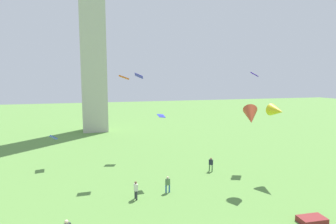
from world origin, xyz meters
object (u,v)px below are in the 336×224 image
(kite_flying_2, at_px, (161,116))
(kite_flying_4, at_px, (254,74))
(kite_bundle_0, at_px, (312,220))
(kite_flying_5, at_px, (53,137))
(person_3, at_px, (168,183))
(kite_flying_3, at_px, (251,116))
(monument_obelisk, at_px, (92,20))
(kite_flying_6, at_px, (277,111))
(person_0, at_px, (136,189))
(kite_flying_1, at_px, (124,77))
(kite_flying_0, at_px, (139,76))
(person_1, at_px, (211,164))

(kite_flying_2, height_order, kite_flying_4, kite_flying_4)
(kite_bundle_0, bearing_deg, kite_flying_5, 135.87)
(person_3, xyz_separation_m, kite_flying_4, (12.77, 5.84, 10.29))
(kite_flying_3, bearing_deg, monument_obelisk, 138.34)
(monument_obelisk, bearing_deg, person_3, -80.37)
(kite_flying_6, bearing_deg, kite_flying_5, 153.15)
(monument_obelisk, distance_m, person_0, 40.65)
(person_0, height_order, kite_flying_1, kite_flying_1)
(person_3, relative_size, kite_flying_0, 1.25)
(kite_flying_3, bearing_deg, kite_flying_1, 174.84)
(person_0, relative_size, kite_flying_2, 1.69)
(person_1, bearing_deg, kite_flying_3, 161.61)
(monument_obelisk, distance_m, kite_flying_2, 34.79)
(person_0, distance_m, kite_flying_0, 17.88)
(person_1, distance_m, kite_flying_3, 8.36)
(kite_flying_2, bearing_deg, person_1, 97.46)
(kite_flying_2, relative_size, kite_bundle_0, 0.49)
(kite_flying_3, xyz_separation_m, kite_flying_6, (4.06, 1.50, 0.21))
(kite_flying_1, bearing_deg, kite_flying_6, -12.88)
(kite_flying_5, height_order, kite_bundle_0, kite_flying_5)
(kite_bundle_0, bearing_deg, person_1, 100.80)
(person_1, height_order, kite_flying_4, kite_flying_4)
(monument_obelisk, xyz_separation_m, kite_flying_5, (-5.37, -22.77, -18.56))
(monument_obelisk, height_order, person_3, monument_obelisk)
(monument_obelisk, height_order, kite_flying_2, monument_obelisk)
(kite_flying_1, distance_m, kite_bundle_0, 21.28)
(person_1, bearing_deg, person_0, 83.48)
(person_1, relative_size, person_3, 1.04)
(person_0, xyz_separation_m, kite_flying_3, (11.02, -0.51, 6.18))
(monument_obelisk, bearing_deg, kite_bundle_0, -70.91)
(kite_flying_2, bearing_deg, kite_flying_0, -179.61)
(person_1, distance_m, person_3, 7.75)
(kite_flying_1, relative_size, kite_bundle_0, 0.58)
(kite_flying_0, relative_size, kite_flying_2, 1.29)
(kite_flying_3, height_order, kite_flying_6, kite_flying_3)
(kite_bundle_0, bearing_deg, kite_flying_4, 74.20)
(person_3, height_order, kite_flying_3, kite_flying_3)
(person_1, relative_size, kite_flying_4, 0.93)
(person_1, distance_m, kite_flying_0, 15.39)
(kite_flying_2, bearing_deg, kite_flying_1, -128.60)
(kite_flying_2, bearing_deg, kite_flying_3, 58.29)
(person_0, height_order, kite_flying_6, kite_flying_6)
(monument_obelisk, height_order, kite_flying_6, monument_obelisk)
(kite_flying_5, xyz_separation_m, kite_bundle_0, (19.94, -19.34, -3.42))
(person_1, height_order, kite_flying_5, kite_flying_5)
(kite_flying_0, distance_m, kite_flying_5, 13.52)
(monument_obelisk, relative_size, kite_flying_5, 34.31)
(kite_flying_6, bearing_deg, kite_flying_2, 164.22)
(kite_flying_2, bearing_deg, person_3, -6.25)
(monument_obelisk, relative_size, kite_flying_0, 35.14)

